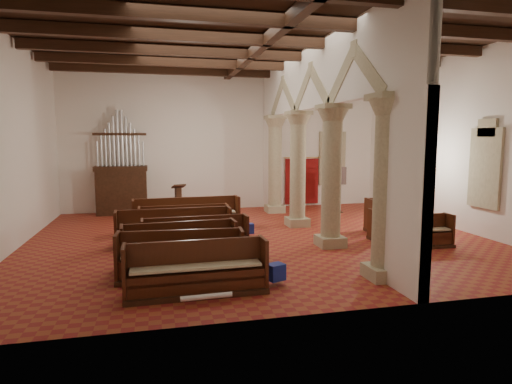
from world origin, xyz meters
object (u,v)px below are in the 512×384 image
object	(u,v)px
pipe_organ	(122,181)
processional_banner	(340,195)
aisle_pew_0	(424,236)
nave_pew_0	(197,277)
lectern	(178,201)

from	to	relation	value
pipe_organ	processional_banner	xyz separation A→B (m)	(8.97, -1.72, -0.61)
pipe_organ	aisle_pew_0	bearing A→B (deg)	-40.71
nave_pew_0	aisle_pew_0	xyz separation A→B (m)	(6.77, 2.36, -0.04)
pipe_organ	aisle_pew_0	world-z (taller)	pipe_organ
lectern	aisle_pew_0	world-z (taller)	lectern
processional_banner	aisle_pew_0	size ratio (longest dim) A/B	1.26
pipe_organ	aisle_pew_0	size ratio (longest dim) A/B	2.65
lectern	processional_banner	bearing A→B (deg)	-28.89
lectern	processional_banner	xyz separation A→B (m)	(6.70, -1.27, 0.24)
processional_banner	nave_pew_0	world-z (taller)	processional_banner
processional_banner	aisle_pew_0	world-z (taller)	processional_banner
nave_pew_0	aisle_pew_0	bearing A→B (deg)	18.08
processional_banner	pipe_organ	bearing A→B (deg)	-168.65
aisle_pew_0	lectern	bearing A→B (deg)	135.31
lectern	aisle_pew_0	bearing A→B (deg)	-65.53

